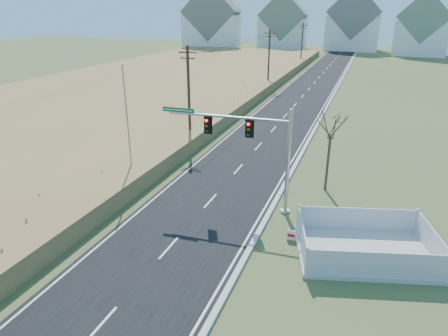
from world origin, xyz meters
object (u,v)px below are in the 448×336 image
fence_enclosure (365,249)px  open_sign (291,235)px  traffic_signal_mast (259,148)px  bare_tree (332,124)px  flagpole (129,137)px

fence_enclosure → open_sign: size_ratio=12.87×
traffic_signal_mast → fence_enclosure: bearing=-27.1°
traffic_signal_mast → open_sign: size_ratio=13.66×
fence_enclosure → bare_tree: bare_tree is taller
fence_enclosure → flagpole: bearing=150.6°
fence_enclosure → traffic_signal_mast: bearing=140.0°
traffic_signal_mast → bare_tree: traffic_signal_mast is taller
traffic_signal_mast → flagpole: (-9.93, 1.03, -0.75)m
traffic_signal_mast → flagpole: 10.01m
open_sign → fence_enclosure: bearing=-4.0°
traffic_signal_mast → fence_enclosure: traffic_signal_mast is taller
traffic_signal_mast → bare_tree: 5.87m
traffic_signal_mast → open_sign: (2.85, -3.06, -3.84)m
traffic_signal_mast → bare_tree: bearing=46.5°
fence_enclosure → open_sign: (-3.89, 0.00, 0.03)m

